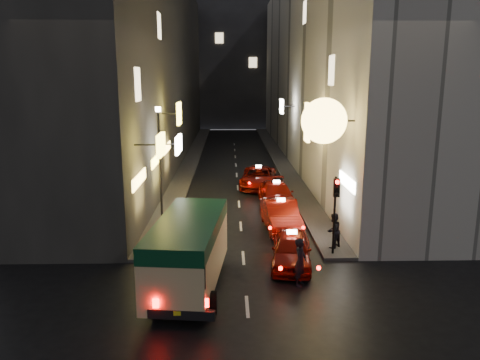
{
  "coord_description": "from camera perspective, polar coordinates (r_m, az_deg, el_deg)",
  "views": [
    {
      "loc": [
        -0.6,
        -10.98,
        7.83
      ],
      "look_at": [
        -0.04,
        13.0,
        2.55
      ],
      "focal_mm": 35.0,
      "sensor_mm": 36.0,
      "label": 1
    }
  ],
  "objects": [
    {
      "name": "taxi_near",
      "position": [
        20.1,
        6.3,
        -8.11
      ],
      "size": [
        2.75,
        5.32,
        1.79
      ],
      "color": "maroon",
      "rests_on": "ground"
    },
    {
      "name": "minibus",
      "position": [
        17.71,
        -6.27,
        -7.89
      ],
      "size": [
        2.85,
        6.49,
        2.71
      ],
      "color": "#CFB581",
      "rests_on": "ground"
    },
    {
      "name": "building_right",
      "position": [
        45.8,
        9.77,
        13.7
      ],
      "size": [
        8.39,
        52.0,
        18.0
      ],
      "color": "beige",
      "rests_on": "ground"
    },
    {
      "name": "taxi_third",
      "position": [
        29.25,
        4.46,
        -1.49
      ],
      "size": [
        2.4,
        5.27,
        1.81
      ],
      "color": "maroon",
      "rests_on": "ground"
    },
    {
      "name": "taxi_second",
      "position": [
        24.6,
        5.0,
        -4.03
      ],
      "size": [
        2.69,
        5.71,
        1.94
      ],
      "color": "maroon",
      "rests_on": "ground"
    },
    {
      "name": "pedestrian_sidewalk",
      "position": [
        21.91,
        11.33,
        -5.79
      ],
      "size": [
        0.81,
        0.79,
        1.85
      ],
      "primitive_type": "imported",
      "rotation": [
        0.0,
        0.0,
        3.88
      ],
      "color": "black",
      "rests_on": "sidewalk_right"
    },
    {
      "name": "taxi_far",
      "position": [
        33.84,
        2.26,
        0.52
      ],
      "size": [
        2.9,
        5.65,
        1.89
      ],
      "color": "maroon",
      "rests_on": "ground"
    },
    {
      "name": "building_far",
      "position": [
        77.05,
        -0.91,
        14.77
      ],
      "size": [
        30.0,
        10.0,
        22.0
      ],
      "primitive_type": "cube",
      "color": "#37373C",
      "rests_on": "ground"
    },
    {
      "name": "lamp_post",
      "position": [
        24.6,
        -9.74,
        2.62
      ],
      "size": [
        0.28,
        0.28,
        6.22
      ],
      "color": "black",
      "rests_on": "sidewalk_left"
    },
    {
      "name": "building_left",
      "position": [
        45.59,
        -10.98,
        13.66
      ],
      "size": [
        7.57,
        52.0,
        18.0
      ],
      "color": "#393734",
      "rests_on": "ground"
    },
    {
      "name": "pedestrian_crossing",
      "position": [
        18.21,
        7.37,
        -9.51
      ],
      "size": [
        0.7,
        0.82,
        2.12
      ],
      "primitive_type": "imported",
      "rotation": [
        0.0,
        0.0,
        1.14
      ],
      "color": "black",
      "rests_on": "ground"
    },
    {
      "name": "traffic_light",
      "position": [
        20.64,
        11.6,
        -2.28
      ],
      "size": [
        0.26,
        0.43,
        3.5
      ],
      "color": "black",
      "rests_on": "sidewalk_right"
    },
    {
      "name": "sidewalk_right",
      "position": [
        45.9,
        4.76,
        2.64
      ],
      "size": [
        1.5,
        52.0,
        0.15
      ],
      "primitive_type": "cube",
      "color": "#43403F",
      "rests_on": "ground"
    },
    {
      "name": "sidewalk_left",
      "position": [
        45.79,
        -5.89,
        2.6
      ],
      "size": [
        1.5,
        52.0,
        0.15
      ],
      "primitive_type": "cube",
      "color": "#43403F",
      "rests_on": "ground"
    }
  ]
}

